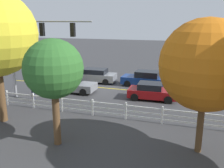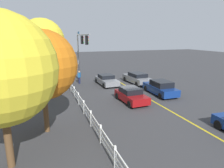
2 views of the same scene
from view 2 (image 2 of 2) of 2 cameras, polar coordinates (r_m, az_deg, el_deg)
The scene contains 13 objects.
ground_plane at distance 24.16m, azimuth 4.92°, elevation -1.00°, with size 120.00×120.00×0.00m, color #38383A.
lane_center_stripe at distance 20.73m, azimuth 9.50°, elevation -3.59°, with size 28.00×0.16×0.01m, color gold.
signal_assembly at distance 25.58m, azimuth -8.94°, elevation 10.39°, with size 7.23×0.38×6.69m.
car_0 at distance 25.27m, azimuth -1.58°, elevation 1.18°, with size 4.43×2.11×1.32m.
car_2 at distance 26.27m, azimuth 7.20°, elevation 1.71°, with size 4.89×2.20×1.45m.
car_3 at distance 18.65m, azimuth 5.56°, elevation -3.25°, with size 3.98×2.05×1.38m.
car_4 at distance 21.64m, azimuth 13.83°, elevation -1.06°, with size 4.58×2.08×1.53m.
pedestrian at distance 26.23m, azimuth -9.43°, elevation 2.10°, with size 0.48×0.43×1.69m.
white_rail_fence at distance 19.26m, azimuth -10.29°, elevation -3.09°, with size 26.10×0.10×1.15m.
tree_0 at distance 24.59m, azimuth -19.56°, elevation 11.60°, with size 5.15×5.15×8.13m.
tree_1 at distance 19.80m, azimuth -23.98°, elevation 6.48°, with size 2.98×2.98×5.53m.
tree_2 at distance 12.70m, azimuth -19.61°, elevation 5.15°, with size 4.30×4.30×6.52m.
tree_4 at distance 28.79m, azimuth -22.48°, elevation 9.60°, with size 4.12×4.12×6.65m.
Camera 2 is at (-21.25, 9.79, 6.02)m, focal length 31.61 mm.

